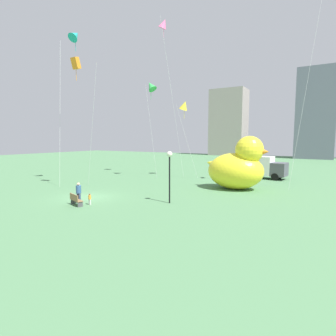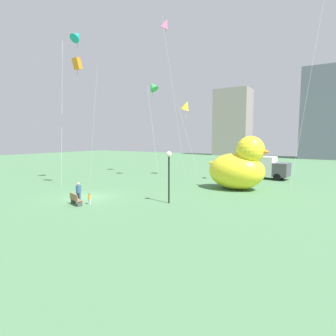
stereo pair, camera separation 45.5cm
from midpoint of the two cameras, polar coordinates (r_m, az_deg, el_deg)
The scene contains 12 objects.
ground_plane at distance 25.28m, azimuth -15.72°, elevation -5.84°, with size 140.00×140.00×0.00m, color #4C7C50.
park_bench at distance 22.53m, azimuth -18.10°, elevation -6.14°, with size 1.60×0.93×0.90m.
person_adult at distance 23.22m, azimuth -17.51°, elevation -4.66°, with size 0.40×0.40×1.65m.
person_child at distance 22.43m, azimuth -15.41°, elevation -6.06°, with size 0.22×0.22×0.89m.
giant_inflatable_duck at distance 28.66m, azimuth 14.85°, elevation 0.23°, with size 6.51×4.18×5.40m.
lamppost at distance 21.69m, azimuth 0.79°, elevation 0.86°, with size 0.45×0.45×4.15m.
box_truck at distance 37.66m, azimuth 19.30°, elevation 0.16°, with size 6.33×2.88×2.85m.
kite_green at distance 36.40m, azimuth -2.83°, elevation 16.58°, with size 1.78×1.58×12.53m.
kite_yellow at distance 36.99m, azimuth 4.12°, elevation 12.78°, with size 2.85×2.70×10.16m.
kite_orange at distance 30.56m, azimuth -17.83°, elevation 19.72°, with size 2.84×2.41×13.19m.
kite_teal at distance 34.63m, azimuth -17.97°, elevation 24.51°, with size 3.28×3.49×17.05m.
kite_pink at distance 39.97m, azimuth -0.13°, elevation 27.63°, with size 3.27×3.57×20.60m.
Camera 2 is at (18.58, -16.45, 5.14)m, focal length 29.43 mm.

